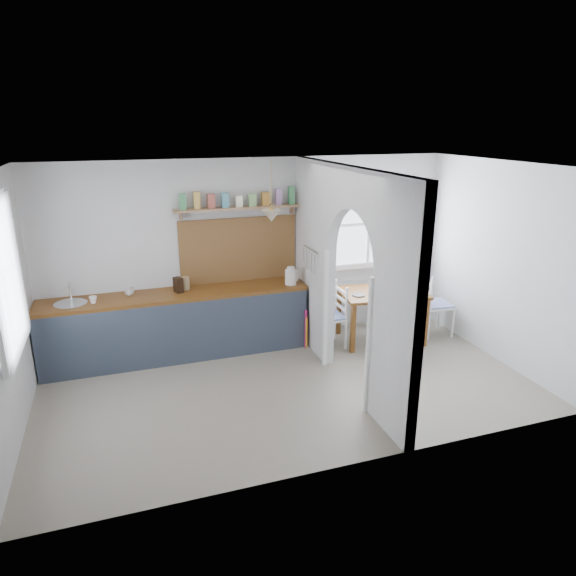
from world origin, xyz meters
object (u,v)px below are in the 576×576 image
object	(u,v)px
chair_right	(435,304)
kettle	(291,276)
dining_table	(381,316)
vase	(383,280)
chair_left	(328,316)

from	to	relation	value
chair_right	kettle	distance (m)	2.25
dining_table	kettle	size ratio (longest dim) A/B	4.72
kettle	vase	world-z (taller)	kettle
vase	dining_table	bearing A→B (deg)	-119.53
kettle	vase	size ratio (longest dim) A/B	1.30
chair_right	vase	bearing A→B (deg)	72.70
chair_left	kettle	xyz separation A→B (m)	(-0.48, 0.23, 0.57)
dining_table	chair_left	xyz separation A→B (m)	(-0.81, 0.04, 0.08)
dining_table	chair_right	size ratio (longest dim) A/B	1.23
dining_table	vase	distance (m)	0.53
chair_right	kettle	world-z (taller)	kettle
chair_left	chair_right	bearing A→B (deg)	85.87
kettle	chair_right	bearing A→B (deg)	12.63
dining_table	kettle	xyz separation A→B (m)	(-1.29, 0.27, 0.65)
dining_table	chair_left	bearing A→B (deg)	-175.83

